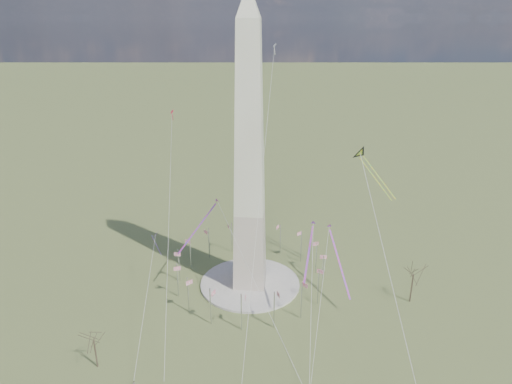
# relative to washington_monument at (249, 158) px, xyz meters

# --- Properties ---
(ground) EXTENTS (2000.00, 2000.00, 0.00)m
(ground) POSITION_rel_washington_monument_xyz_m (0.00, 0.00, -47.95)
(ground) COLOR #4E5E2F
(ground) RESTS_ON ground
(plaza) EXTENTS (36.00, 36.00, 0.80)m
(plaza) POSITION_rel_washington_monument_xyz_m (0.00, 0.00, -47.55)
(plaza) COLOR #B5AEA6
(plaza) RESTS_ON ground
(washington_monument) EXTENTS (15.56, 15.56, 100.00)m
(washington_monument) POSITION_rel_washington_monument_xyz_m (0.00, 0.00, 0.00)
(washington_monument) COLOR #B1A294
(washington_monument) RESTS_ON plaza
(flagpole_ring) EXTENTS (54.40, 54.40, 13.00)m
(flagpole_ring) POSITION_rel_washington_monument_xyz_m (-0.00, -0.00, -40.68)
(flagpole_ring) COLOR silver
(flagpole_ring) RESTS_ON ground
(tree_near) EXTENTS (9.12, 9.12, 15.97)m
(tree_near) POSITION_rel_washington_monument_xyz_m (55.63, -5.78, -36.57)
(tree_near) COLOR #423828
(tree_near) RESTS_ON ground
(tree_far) EXTENTS (7.37, 7.37, 12.90)m
(tree_far) POSITION_rel_washington_monument_xyz_m (-38.04, -45.59, -38.76)
(tree_far) COLOR #423828
(tree_far) RESTS_ON ground
(person_west) EXTENTS (0.77, 0.62, 1.54)m
(person_west) POSITION_rel_washington_monument_xyz_m (-25.48, -51.67, -47.18)
(person_west) COLOR gray
(person_west) RESTS_ON ground
(kite_delta_black) EXTENTS (15.08, 17.01, 15.29)m
(kite_delta_black) POSITION_rel_washington_monument_xyz_m (38.27, 13.33, -2.23)
(kite_delta_black) COLOR black
(kite_delta_black) RESTS_ON ground
(kite_diamond_purple) EXTENTS (2.31, 3.45, 10.26)m
(kite_diamond_purple) POSITION_rel_washington_monument_xyz_m (-33.36, -1.14, -29.73)
(kite_diamond_purple) COLOR #401666
(kite_diamond_purple) RESTS_ON ground
(kite_streamer_left) EXTENTS (3.99, 18.81, 12.96)m
(kite_streamer_left) POSITION_rel_washington_monument_xyz_m (20.60, -10.30, -25.34)
(kite_streamer_left) COLOR #F9274D
(kite_streamer_left) RESTS_ON ground
(kite_streamer_mid) EXTENTS (12.12, 17.99, 14.12)m
(kite_streamer_mid) POSITION_rel_washington_monument_xyz_m (-16.42, 1.21, -23.22)
(kite_streamer_mid) COLOR #F9274D
(kite_streamer_mid) RESTS_ON ground
(kite_streamer_right) EXTENTS (7.76, 23.72, 16.63)m
(kite_streamer_right) POSITION_rel_washington_monument_xyz_m (30.12, 0.79, -32.77)
(kite_streamer_right) COLOR #F9274D
(kite_streamer_right) RESTS_ON ground
(kite_small_red) EXTENTS (1.60, 1.43, 4.35)m
(kite_small_red) POSITION_rel_washington_monument_xyz_m (-35.73, 39.07, 6.69)
(kite_small_red) COLOR #F31C3A
(kite_small_red) RESTS_ON ground
(kite_small_white) EXTENTS (1.26, 1.75, 4.41)m
(kite_small_white) POSITION_rel_washington_monument_xyz_m (5.71, 40.78, 32.72)
(kite_small_white) COLOR silver
(kite_small_white) RESTS_ON ground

